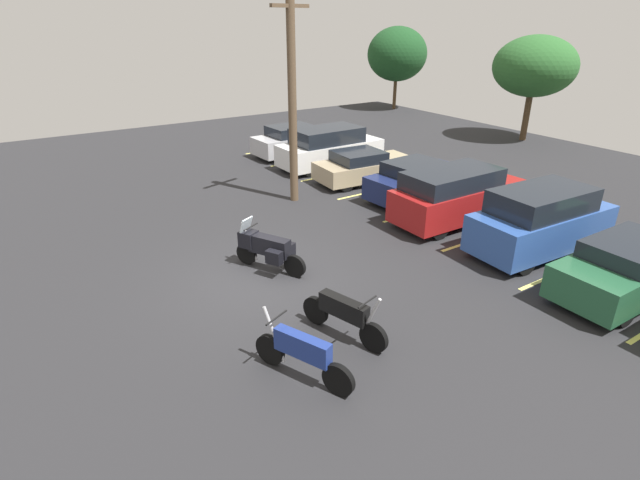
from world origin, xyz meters
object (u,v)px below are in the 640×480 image
object	(u,v)px
motorcycle_third	(302,354)
utility_pole	(292,99)
car_silver	(295,141)
car_white	(329,148)
car_navy	(418,181)
motorcycle_second	(344,315)
car_tan	(364,166)
motorcycle_touring	(267,248)
car_green	(633,266)
car_blue	(541,221)
car_red	(457,195)

from	to	relation	value
motorcycle_third	utility_pole	world-z (taller)	utility_pole
motorcycle_third	car_silver	distance (m)	17.10
car_white	motorcycle_third	bearing A→B (deg)	-36.02
car_navy	utility_pole	bearing A→B (deg)	-121.82
motorcycle_second	car_tan	distance (m)	11.37
motorcycle_touring	car_green	distance (m)	9.43
car_silver	car_tan	xyz separation A→B (m)	(5.41, 0.22, -0.08)
motorcycle_third	car_white	size ratio (longest dim) A/B	0.44
motorcycle_second	car_white	bearing A→B (deg)	147.37
motorcycle_second	car_tan	size ratio (longest dim) A/B	0.51
motorcycle_second	motorcycle_third	distance (m)	1.62
car_white	car_blue	size ratio (longest dim) A/B	1.07
car_navy	car_green	distance (m)	8.20
car_tan	car_blue	size ratio (longest dim) A/B	0.96
motorcycle_touring	car_tan	distance (m)	8.76
car_red	car_blue	xyz separation A→B (m)	(3.04, 0.25, 0.04)
motorcycle_second	utility_pole	world-z (taller)	utility_pole
motorcycle_third	car_blue	xyz separation A→B (m)	(-1.07, 8.86, 0.41)
motorcycle_touring	motorcycle_third	world-z (taller)	motorcycle_touring
car_white	car_green	distance (m)	13.78
car_white	utility_pole	bearing A→B (deg)	-50.11
motorcycle_third	car_white	xyz separation A→B (m)	(-12.08, 8.78, 0.33)
car_white	car_silver	bearing A→B (deg)	-174.91
motorcycle_third	utility_pole	distance (m)	10.82
motorcycle_touring	motorcycle_third	distance (m)	4.69
motorcycle_touring	car_tan	bearing A→B (deg)	124.60
motorcycle_second	motorcycle_third	size ratio (longest dim) A/B	1.03
motorcycle_touring	car_silver	bearing A→B (deg)	146.08
car_white	car_green	xyz separation A→B (m)	(13.78, -0.07, -0.17)
motorcycle_touring	car_tan	xyz separation A→B (m)	(-4.97, 7.21, -0.01)
car_navy	motorcycle_touring	bearing A→B (deg)	-74.75
motorcycle_second	car_red	bearing A→B (deg)	115.71
motorcycle_second	motorcycle_third	bearing A→B (deg)	-65.61
motorcycle_touring	utility_pole	world-z (taller)	utility_pole
car_silver	motorcycle_touring	bearing A→B (deg)	-33.92
motorcycle_touring	car_red	world-z (taller)	car_red
car_silver	motorcycle_third	bearing A→B (deg)	-29.96
motorcycle_third	car_silver	bearing A→B (deg)	150.04
car_blue	utility_pole	xyz separation A→B (m)	(-7.92, -3.78, 2.82)
motorcycle_third	car_navy	world-z (taller)	car_navy
car_silver	car_red	distance (m)	10.71
motorcycle_third	car_green	distance (m)	8.88
car_silver	car_blue	xyz separation A→B (m)	(13.75, 0.32, 0.25)
car_navy	car_blue	size ratio (longest dim) A/B	0.95
motorcycle_touring	car_navy	size ratio (longest dim) A/B	0.47
car_navy	car_red	xyz separation A→B (m)	(2.38, -0.50, 0.21)
car_white	car_red	size ratio (longest dim) A/B	1.02
motorcycle_second	car_white	size ratio (longest dim) A/B	0.45
motorcycle_touring	car_green	xyz separation A→B (m)	(6.13, 7.16, 0.08)
car_white	car_red	distance (m)	7.98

